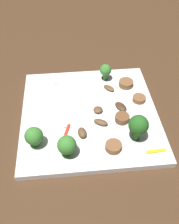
{
  "coord_description": "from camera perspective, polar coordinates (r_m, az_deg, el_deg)",
  "views": [
    {
      "loc": [
        -0.4,
        0.04,
        0.42
      ],
      "look_at": [
        0.0,
        0.0,
        0.01
      ],
      "focal_mm": 41.42,
      "sensor_mm": 36.0,
      "label": 1
    }
  ],
  "objects": [
    {
      "name": "mushroom_2",
      "position": [
        0.54,
        2.5,
        -2.27
      ],
      "size": [
        0.03,
        0.03,
        0.01
      ],
      "primitive_type": "ellipsoid",
      "rotation": [
        0.0,
        0.0,
        4.21
      ],
      "color": "brown",
      "rests_on": "plate"
    },
    {
      "name": "broccoli_floret_2",
      "position": [
        0.5,
        10.75,
        -2.95
      ],
      "size": [
        0.04,
        0.04,
        0.06
      ],
      "color": "#296420",
      "rests_on": "plate"
    },
    {
      "name": "broccoli_floret_0",
      "position": [
        0.64,
        3.56,
        9.16
      ],
      "size": [
        0.03,
        0.03,
        0.04
      ],
      "color": "#408630",
      "rests_on": "plate"
    },
    {
      "name": "mushroom_3",
      "position": [
        0.63,
        4.33,
        5.31
      ],
      "size": [
        0.03,
        0.03,
        0.01
      ],
      "primitive_type": "ellipsoid",
      "rotation": [
        0.0,
        0.0,
        3.88
      ],
      "color": "brown",
      "rests_on": "plate"
    },
    {
      "name": "fork",
      "position": [
        0.61,
        -7.28,
        3.64
      ],
      "size": [
        0.18,
        0.04,
        0.0
      ],
      "rotation": [
        0.0,
        0.0,
        0.16
      ],
      "color": "silver",
      "rests_on": "plate"
    },
    {
      "name": "mushroom_0",
      "position": [
        0.57,
        1.94,
        0.24
      ],
      "size": [
        0.03,
        0.03,
        0.01
      ],
      "primitive_type": "ellipsoid",
      "rotation": [
        0.0,
        0.0,
        4.04
      ],
      "color": "brown",
      "rests_on": "plate"
    },
    {
      "name": "mushroom_4",
      "position": [
        0.52,
        -1.64,
        -4.58
      ],
      "size": [
        0.03,
        0.02,
        0.01
      ],
      "primitive_type": "ellipsoid",
      "rotation": [
        0.0,
        0.0,
        3.32
      ],
      "color": "brown",
      "rests_on": "plate"
    },
    {
      "name": "ground_plane",
      "position": [
        0.58,
        0.0,
        -0.89
      ],
      "size": [
        1.4,
        1.4,
        0.0
      ],
      "primitive_type": "plane",
      "color": "#422B19"
    },
    {
      "name": "plate",
      "position": [
        0.58,
        0.0,
        -0.45
      ],
      "size": [
        0.3,
        0.3,
        0.01
      ],
      "primitive_type": "cube",
      "color": "white",
      "rests_on": "ground_plane"
    },
    {
      "name": "sausage_slice_0",
      "position": [
        0.61,
        10.89,
        2.88
      ],
      "size": [
        0.04,
        0.04,
        0.01
      ],
      "primitive_type": "cylinder",
      "rotation": [
        0.0,
        0.0,
        2.73
      ],
      "color": "brown",
      "rests_on": "plate"
    },
    {
      "name": "pepper_strip_0",
      "position": [
        0.53,
        -5.36,
        -5.13
      ],
      "size": [
        0.06,
        0.02,
        0.0
      ],
      "primitive_type": "cube",
      "rotation": [
        0.0,
        0.0,
        5.97
      ],
      "color": "red",
      "rests_on": "plate"
    },
    {
      "name": "broccoli_floret_3",
      "position": [
        0.48,
        -5.01,
        -7.32
      ],
      "size": [
        0.04,
        0.04,
        0.05
      ],
      "color": "#408630",
      "rests_on": "plate"
    },
    {
      "name": "pepper_strip_1",
      "position": [
        0.52,
        14.52,
        -8.36
      ],
      "size": [
        0.01,
        0.04,
        0.0
      ],
      "primitive_type": "cube",
      "rotation": [
        0.0,
        0.0,
        1.63
      ],
      "color": "yellow",
      "rests_on": "plate"
    },
    {
      "name": "mushroom_1",
      "position": [
        0.58,
        6.92,
        1.23
      ],
      "size": [
        0.04,
        0.03,
        0.01
      ],
      "primitive_type": "ellipsoid",
      "rotation": [
        0.0,
        0.0,
        0.53
      ],
      "color": "#422B19",
      "rests_on": "plate"
    },
    {
      "name": "sausage_slice_1",
      "position": [
        0.64,
        8.06,
        6.25
      ],
      "size": [
        0.05,
        0.05,
        0.01
      ],
      "primitive_type": "cylinder",
      "rotation": [
        0.0,
        0.0,
        2.63
      ],
      "color": "brown",
      "rests_on": "plate"
    },
    {
      "name": "sausage_slice_3",
      "position": [
        0.5,
        5.32,
        -7.62
      ],
      "size": [
        0.04,
        0.04,
        0.01
      ],
      "primitive_type": "cylinder",
      "rotation": [
        0.0,
        0.0,
        1.25
      ],
      "color": "brown",
      "rests_on": "plate"
    },
    {
      "name": "sausage_slice_2",
      "position": [
        0.55,
        7.22,
        -1.35
      ],
      "size": [
        0.04,
        0.04,
        0.01
      ],
      "primitive_type": "cylinder",
      "rotation": [
        0.0,
        0.0,
        0.83
      ],
      "color": "brown",
      "rests_on": "plate"
    },
    {
      "name": "broccoli_floret_1",
      "position": [
        0.5,
        -12.17,
        -5.26
      ],
      "size": [
        0.04,
        0.04,
        0.05
      ],
      "color": "#408630",
      "rests_on": "plate"
    }
  ]
}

